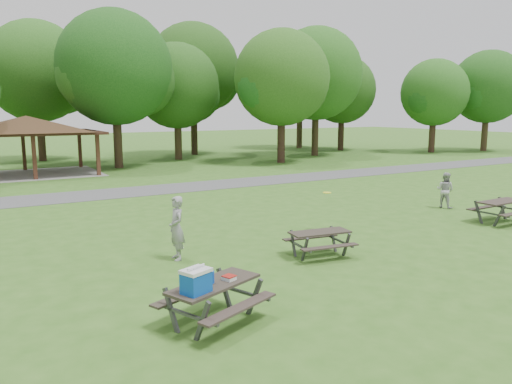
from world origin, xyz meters
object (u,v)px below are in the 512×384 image
(frisbee_catcher, at_px, (445,190))
(frisbee_thrower, at_px, (177,228))
(picnic_table_near, at_px, (209,288))
(picnic_table_middle, at_px, (320,237))

(frisbee_catcher, bearing_deg, frisbee_thrower, 81.14)
(picnic_table_near, height_order, frisbee_thrower, frisbee_thrower)
(picnic_table_middle, xyz_separation_m, frisbee_catcher, (8.98, 2.93, 0.21))
(picnic_table_middle, distance_m, frisbee_catcher, 9.45)
(frisbee_thrower, xyz_separation_m, frisbee_catcher, (12.59, 1.15, -0.13))
(picnic_table_middle, distance_m, frisbee_thrower, 4.04)
(picnic_table_middle, xyz_separation_m, frisbee_thrower, (-3.61, 1.78, 0.34))
(frisbee_thrower, bearing_deg, picnic_table_near, -9.72)
(frisbee_catcher, bearing_deg, picnic_table_near, 98.05)
(picnic_table_middle, bearing_deg, frisbee_thrower, 153.71)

